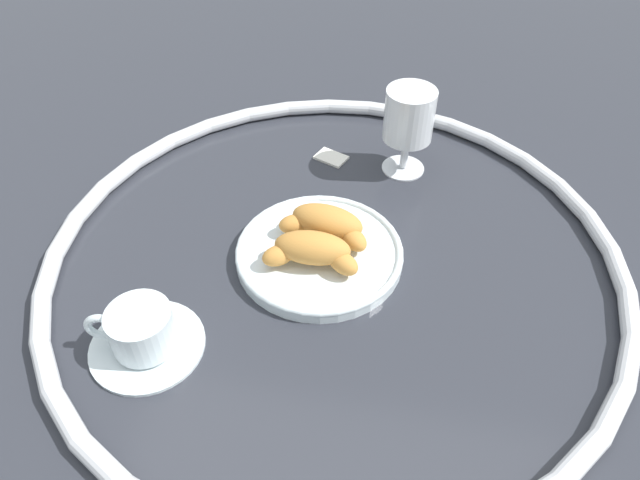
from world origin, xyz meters
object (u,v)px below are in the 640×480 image
pastry_plate (320,250)px  sugar_packet (331,157)px  juice_glass_left (409,120)px  croissant_small (312,251)px  coffee_cup_near (142,333)px  croissant_large (326,224)px

pastry_plate → sugar_packet: bearing=-83.9°
sugar_packet → juice_glass_left: bearing=-159.9°
juice_glass_left → sugar_packet: 0.15m
croissant_small → coffee_cup_near: 0.23m
sugar_packet → croissant_large: bearing=120.6°
croissant_large → croissant_small: same height
coffee_cup_near → sugar_packet: (-0.15, -0.41, -0.02)m
croissant_large → coffee_cup_near: 0.28m
croissant_large → coffee_cup_near: (0.18, 0.21, -0.01)m
pastry_plate → juice_glass_left: bearing=-113.4°
croissant_small → juice_glass_left: size_ratio=0.98×
croissant_small → coffee_cup_near: bearing=42.8°
croissant_large → coffee_cup_near: bearing=49.8°
croissant_large → coffee_cup_near: same height
pastry_plate → sugar_packet: 0.23m
croissant_large → juice_glass_left: size_ratio=0.96×
croissant_small → juice_glass_left: juice_glass_left is taller
pastry_plate → sugar_packet: pastry_plate is taller
croissant_small → juice_glass_left: 0.27m
pastry_plate → coffee_cup_near: coffee_cup_near is taller
croissant_small → sugar_packet: (0.02, -0.25, -0.03)m
croissant_small → sugar_packet: 0.26m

